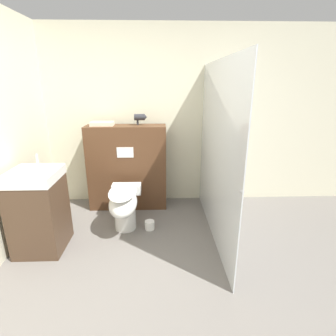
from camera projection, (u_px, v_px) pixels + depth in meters
ground_plane at (149, 303)px, 2.16m from camera, size 12.00×12.00×0.00m
wall_back at (152, 118)px, 3.77m from camera, size 8.00×0.06×2.50m
partition_panel at (127, 167)px, 3.71m from camera, size 1.09×0.32×1.19m
shower_glass at (216, 154)px, 2.90m from camera, size 0.04×1.99×1.97m
toilet at (124, 205)px, 3.14m from camera, size 0.37×0.73×0.55m
sink_vanity at (39, 211)px, 2.77m from camera, size 0.49×0.52×1.03m
hair_drier at (140, 117)px, 3.55m from camera, size 0.17×0.09×0.15m
folded_towel at (102, 124)px, 3.50m from camera, size 0.31×0.16×0.05m
spare_toilet_roll at (150, 225)px, 3.25m from camera, size 0.12×0.12×0.11m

